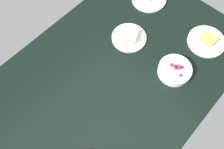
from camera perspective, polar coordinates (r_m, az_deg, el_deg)
The scene contains 4 objects.
dining_table at distance 118.89cm, azimuth 0.00°, elevation -0.83°, with size 142.85×90.97×4.00cm, color black.
plate_cheese at distance 135.46cm, azimuth 21.85°, elevation 7.53°, with size 19.88×19.88×4.58cm.
bowl_berries at distance 119.81cm, azimuth 14.88°, elevation 1.06°, with size 16.41×16.41×6.24cm.
plate_sandwich at distance 127.61cm, azimuth 4.14°, elevation 9.02°, with size 18.50×18.50×4.23cm.
Camera 1 is at (36.61, 33.57, 110.02)cm, focal length 37.93 mm.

